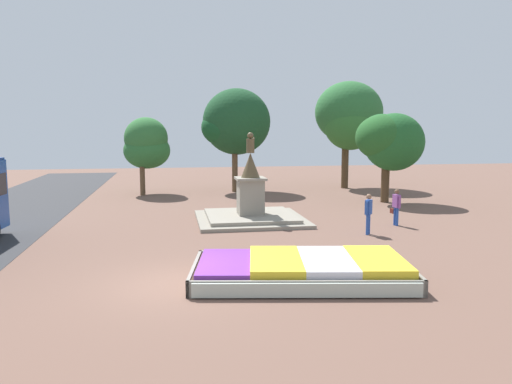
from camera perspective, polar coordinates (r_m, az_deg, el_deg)
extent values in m
plane|color=brown|center=(15.21, -8.97, -10.36)|extent=(88.97, 88.97, 0.00)
cube|color=#38281C|center=(15.50, 5.15, -9.12)|extent=(6.84, 4.25, 0.44)
cube|color=gray|center=(13.90, 5.83, -10.99)|extent=(6.52, 1.16, 0.48)
cube|color=gray|center=(17.10, 4.61, -7.47)|extent=(6.52, 1.16, 0.48)
cube|color=gray|center=(15.52, -7.02, -9.04)|extent=(0.66, 3.43, 0.48)
cube|color=gray|center=(16.13, 16.85, -8.67)|extent=(0.66, 3.43, 0.48)
cube|color=#72339E|center=(15.37, -3.58, -8.12)|extent=(2.02, 3.27, 0.14)
cube|color=yellow|center=(15.35, 2.26, -7.93)|extent=(2.02, 3.27, 0.24)
cube|color=white|center=(15.50, 8.04, -7.87)|extent=(2.02, 3.27, 0.23)
cube|color=yellow|center=(15.80, 13.66, -7.68)|extent=(2.02, 3.27, 0.25)
cube|color=#B2BCAD|center=(13.85, 5.85, -11.05)|extent=(6.21, 1.21, 0.39)
cube|color=gray|center=(24.95, -0.64, -3.11)|extent=(5.29, 5.29, 0.17)
cube|color=gray|center=(24.92, -0.64, -2.73)|extent=(4.31, 4.31, 0.17)
cube|color=gray|center=(24.77, -0.64, -0.58)|extent=(1.23, 1.23, 1.72)
cube|color=gray|center=(24.66, -0.64, 1.54)|extent=(1.46, 1.46, 0.12)
cone|color=brown|center=(24.60, -0.64, 3.08)|extent=(0.93, 0.93, 1.21)
cylinder|color=brown|center=(24.55, -0.65, 5.30)|extent=(0.40, 0.40, 0.70)
sphere|color=brown|center=(24.54, -0.65, 6.48)|extent=(0.31, 0.31, 0.31)
cylinder|color=brown|center=(24.78, -0.43, 5.64)|extent=(0.35, 0.48, 0.57)
cylinder|color=#264CA5|center=(24.50, 15.82, -2.75)|extent=(0.13, 0.13, 0.87)
cylinder|color=#264CA5|center=(24.64, 15.59, -2.68)|extent=(0.13, 0.13, 0.87)
cube|color=#8C4C99|center=(24.45, 15.77, -1.00)|extent=(0.27, 0.41, 0.61)
cylinder|color=#8C4C99|center=(24.26, 16.08, -1.15)|extent=(0.09, 0.09, 0.58)
cylinder|color=#8C4C99|center=(24.66, 15.45, -1.00)|extent=(0.09, 0.09, 0.58)
sphere|color=brown|center=(24.40, 15.80, 0.04)|extent=(0.22, 0.22, 0.22)
cube|color=#591E19|center=(24.78, 15.34, -2.11)|extent=(0.16, 0.29, 0.22)
cylinder|color=#264CA5|center=(22.13, 12.62, -3.68)|extent=(0.13, 0.13, 0.89)
cylinder|color=#264CA5|center=(22.29, 12.76, -3.60)|extent=(0.13, 0.13, 0.89)
cube|color=#264CA5|center=(22.08, 12.74, -1.70)|extent=(0.41, 0.43, 0.63)
cylinder|color=#264CA5|center=(21.86, 12.55, -1.87)|extent=(0.09, 0.09, 0.60)
cylinder|color=#264CA5|center=(22.31, 12.93, -1.69)|extent=(0.09, 0.09, 0.60)
sphere|color=#8C664C|center=(22.02, 12.78, -0.51)|extent=(0.23, 0.23, 0.23)
cylinder|color=brown|center=(36.21, -2.43, 2.21)|extent=(0.41, 0.41, 2.76)
ellipsoid|color=#1C4927|center=(36.55, -2.23, 8.03)|extent=(4.91, 4.76, 4.78)
ellipsoid|color=#184D26|center=(36.47, -3.21, 7.39)|extent=(3.89, 4.07, 2.92)
ellipsoid|color=#1C4D27|center=(36.39, -1.93, 7.50)|extent=(3.78, 3.70, 3.24)
cylinder|color=#4C3823|center=(32.05, 14.55, 1.17)|extent=(0.50, 0.50, 2.60)
ellipsoid|color=#235925|center=(31.66, 14.18, 6.08)|extent=(3.17, 3.47, 2.78)
ellipsoid|color=#205A28|center=(31.85, 15.48, 5.52)|extent=(3.73, 3.48, 3.53)
ellipsoid|color=#205C29|center=(31.96, 14.22, 6.85)|extent=(2.66, 2.32, 2.02)
cylinder|color=brown|center=(35.20, -12.84, 1.38)|extent=(0.35, 0.35, 2.13)
ellipsoid|color=#2F6A33|center=(35.57, -12.45, 6.01)|extent=(2.99, 3.22, 2.90)
ellipsoid|color=#2B6931|center=(35.67, -12.35, 4.66)|extent=(3.22, 3.34, 2.54)
cylinder|color=#4C3823|center=(38.98, 10.13, 2.90)|extent=(0.53, 0.53, 3.35)
ellipsoid|color=#316C2F|center=(38.92, 10.77, 7.66)|extent=(4.12, 3.64, 3.98)
ellipsoid|color=#2C6833|center=(39.63, 10.56, 8.95)|extent=(5.23, 5.00, 4.73)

